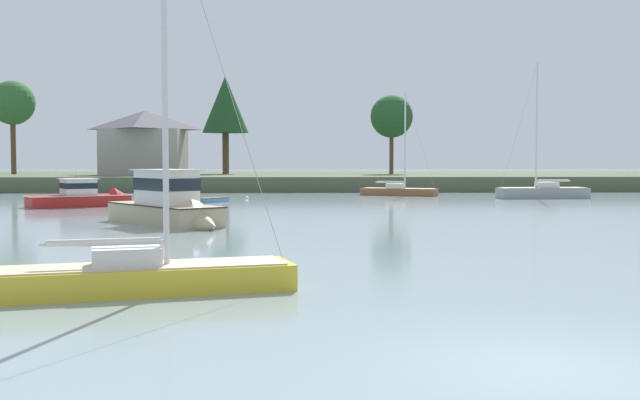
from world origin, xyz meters
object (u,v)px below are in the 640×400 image
sailboat_yellow (142,283)px  dinghy_skyblue (212,201)px  sailboat_wood (399,193)px  cruiser_sand (171,211)px  mooring_buoy_white (247,198)px  cruiser_red (91,200)px  sailboat_grey (543,195)px

sailboat_yellow → dinghy_skyblue: size_ratio=3.31×
sailboat_wood → cruiser_sand: bearing=-116.9°
sailboat_wood → mooring_buoy_white: sailboat_wood is taller
cruiser_red → sailboat_wood: bearing=32.3°
dinghy_skyblue → sailboat_wood: size_ratio=0.32×
sailboat_yellow → mooring_buoy_white: sailboat_yellow is taller
dinghy_skyblue → sailboat_wood: (15.56, 9.96, 0.09)m
sailboat_grey → cruiser_sand: (-26.55, -24.95, 0.43)m
dinghy_skyblue → sailboat_grey: bearing=9.7°
sailboat_grey → mooring_buoy_white: bearing=179.0°
dinghy_skyblue → sailboat_grey: size_ratio=0.26×
dinghy_skyblue → cruiser_red: bearing=-148.3°
sailboat_grey → dinghy_skyblue: bearing=-170.3°
sailboat_grey → mooring_buoy_white: (-24.42, 0.42, -0.18)m
dinghy_skyblue → sailboat_wood: 18.48m
sailboat_grey → cruiser_red: bearing=-164.8°
cruiser_sand → sailboat_wood: 34.03m
sailboat_grey → sailboat_wood: 12.41m
mooring_buoy_white → dinghy_skyblue: bearing=-115.0°
cruiser_red → cruiser_sand: bearing=-63.0°
cruiser_sand → cruiser_red: bearing=117.0°
cruiser_red → sailboat_wood: (23.32, 14.75, -0.19)m
sailboat_yellow → sailboat_wood: size_ratio=1.06×
cruiser_red → mooring_buoy_white: 14.04m
cruiser_red → cruiser_sand: size_ratio=0.92×
sailboat_grey → sailboat_yellow: bearing=-119.1°
sailboat_wood → dinghy_skyblue: bearing=-147.4°
cruiser_red → cruiser_sand: (7.94, -15.61, 0.28)m
cruiser_sand → dinghy_skyblue: bearing=90.5°
cruiser_red → mooring_buoy_white: bearing=44.1°
sailboat_yellow → cruiser_red: 35.82m
cruiser_red → mooring_buoy_white: cruiser_red is taller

